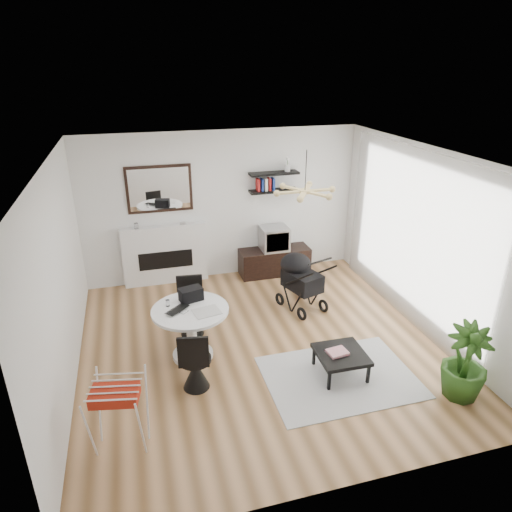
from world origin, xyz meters
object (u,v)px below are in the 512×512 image
object	(u,v)px
crt_tv	(274,238)
dining_table	(191,325)
fireplace	(165,248)
stroller	(300,283)
potted_plant	(465,362)
coffee_table	(341,355)
tv_console	(274,261)
drying_rack	(119,415)

from	to	relation	value
crt_tv	dining_table	world-z (taller)	crt_tv
fireplace	stroller	size ratio (longest dim) A/B	2.12
fireplace	stroller	bearing A→B (deg)	-36.53
crt_tv	stroller	size ratio (longest dim) A/B	0.50
fireplace	crt_tv	bearing A→B (deg)	-4.81
dining_table	potted_plant	bearing A→B (deg)	-28.99
fireplace	crt_tv	xyz separation A→B (m)	(2.01, -0.17, 0.03)
dining_table	coffee_table	xyz separation A→B (m)	(1.79, -0.91, -0.20)
stroller	potted_plant	xyz separation A→B (m)	(1.11, -2.59, 0.05)
coffee_table	tv_console	bearing A→B (deg)	87.96
potted_plant	crt_tv	bearing A→B (deg)	106.04
fireplace	tv_console	size ratio (longest dim) A/B	1.62
stroller	potted_plant	world-z (taller)	stroller
crt_tv	drying_rack	world-z (taller)	crt_tv
dining_table	drying_rack	bearing A→B (deg)	-123.92
fireplace	crt_tv	world-z (taller)	fireplace
stroller	drying_rack	bearing A→B (deg)	-159.27
stroller	coffee_table	xyz separation A→B (m)	(-0.12, -1.82, -0.14)
tv_console	drying_rack	xyz separation A→B (m)	(-2.85, -3.67, 0.18)
fireplace	drying_rack	distance (m)	3.93
crt_tv	coffee_table	size ratio (longest dim) A/B	0.80
fireplace	potted_plant	distance (m)	5.17
drying_rack	stroller	xyz separation A→B (m)	(2.86, 2.33, 0.01)
dining_table	potted_plant	xyz separation A→B (m)	(3.02, -1.67, -0.01)
tv_console	drying_rack	bearing A→B (deg)	-127.89
tv_console	coffee_table	xyz separation A→B (m)	(-0.11, -3.16, 0.04)
fireplace	dining_table	distance (m)	2.43
crt_tv	stroller	xyz separation A→B (m)	(0.02, -1.33, -0.28)
crt_tv	drying_rack	distance (m)	4.64
crt_tv	stroller	world-z (taller)	stroller
dining_table	potted_plant	world-z (taller)	potted_plant
potted_plant	drying_rack	bearing A→B (deg)	176.19
tv_console	coffee_table	world-z (taller)	tv_console
crt_tv	potted_plant	size ratio (longest dim) A/B	0.52
crt_tv	drying_rack	bearing A→B (deg)	-127.80
fireplace	tv_console	xyz separation A→B (m)	(2.02, -0.17, -0.44)
crt_tv	stroller	bearing A→B (deg)	-89.25
fireplace	coffee_table	world-z (taller)	fireplace
drying_rack	stroller	size ratio (longest dim) A/B	0.80
crt_tv	dining_table	bearing A→B (deg)	-130.03
fireplace	stroller	xyz separation A→B (m)	(2.03, -1.50, -0.25)
tv_console	drying_rack	size ratio (longest dim) A/B	1.64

